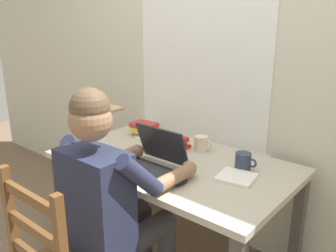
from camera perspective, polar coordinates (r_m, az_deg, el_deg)
name	(u,v)px	position (r m, az deg, el deg)	size (l,w,h in m)	color
back_wall	(221,52)	(2.32, 8.54, 11.76)	(6.00, 0.08, 2.60)	beige
desk	(172,173)	(2.11, 0.72, -7.67)	(1.39, 0.82, 0.71)	#BCB29E
seated_person	(113,198)	(1.76, -8.84, -11.43)	(0.50, 0.60, 1.23)	#232842
laptop	(152,161)	(1.92, -2.65, -5.67)	(0.33, 0.31, 0.23)	#232328
computer_mouse	(180,181)	(1.78, 1.98, -8.85)	(0.06, 0.10, 0.03)	black
coffee_mug_white	(201,144)	(2.20, 5.40, -2.84)	(0.12, 0.09, 0.09)	beige
coffee_mug_dark	(243,161)	(1.97, 12.10, -5.62)	(0.12, 0.09, 0.10)	#2D384C
book_stack_main	(145,129)	(2.48, -3.76, -0.48)	(0.19, 0.16, 0.09)	gray
book_stack_side	(172,142)	(2.24, 0.58, -2.61)	(0.19, 0.16, 0.08)	#BC332D
paper_pile_near_laptop	(236,177)	(1.87, 11.01, -8.12)	(0.18, 0.18, 0.02)	white
paper_pile_back_corner	(154,139)	(2.40, -2.36, -2.18)	(0.25, 0.18, 0.01)	silver
landscape_photo_print	(123,156)	(2.14, -7.27, -4.86)	(0.13, 0.09, 0.00)	#C63D33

